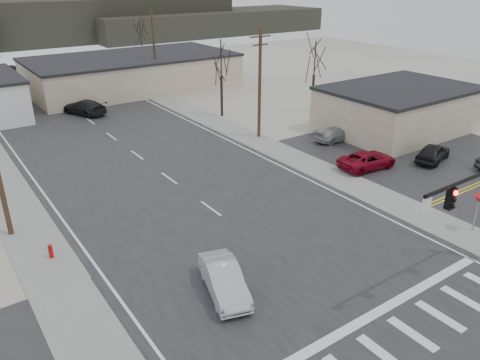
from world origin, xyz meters
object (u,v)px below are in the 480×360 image
(car_far_b, at_px, (12,69))
(car_parked_red, at_px, (367,160))
(fire_hydrant, at_px, (51,251))
(car_parked_dark_a, at_px, (433,153))
(car_parked_silver, at_px, (336,134))
(sedan_crossing, at_px, (224,279))
(car_far_a, at_px, (84,107))

(car_far_b, bearing_deg, car_parked_red, -86.88)
(fire_hydrant, bearing_deg, car_parked_dark_a, -6.17)
(car_far_b, xyz_separation_m, car_parked_silver, (18.09, -50.66, -0.02))
(fire_hydrant, relative_size, car_parked_red, 0.18)
(car_far_b, relative_size, car_parked_dark_a, 0.86)
(fire_hydrant, height_order, car_parked_dark_a, car_parked_dark_a)
(fire_hydrant, distance_m, car_far_b, 56.35)
(fire_hydrant, height_order, car_parked_silver, car_parked_silver)
(fire_hydrant, distance_m, car_parked_silver, 27.32)
(car_parked_silver, bearing_deg, sedan_crossing, 125.58)
(sedan_crossing, bearing_deg, fire_hydrant, 144.05)
(fire_hydrant, bearing_deg, car_far_b, 81.05)
(car_far_a, relative_size, car_parked_silver, 1.27)
(sedan_crossing, xyz_separation_m, car_far_b, (2.67, 63.58, -0.10))
(car_parked_silver, bearing_deg, car_parked_dark_a, -157.47)
(car_far_b, xyz_separation_m, car_parked_dark_a, (20.89, -58.87, 0.09))
(car_far_a, height_order, car_far_b, car_far_a)
(fire_hydrant, height_order, car_parked_red, car_parked_red)
(fire_hydrant, bearing_deg, car_parked_silver, 10.54)
(car_parked_red, bearing_deg, fire_hydrant, 92.93)
(car_far_b, bearing_deg, car_parked_dark_a, -82.41)
(sedan_crossing, height_order, car_parked_red, sedan_crossing)
(fire_hydrant, relative_size, car_far_b, 0.23)
(fire_hydrant, xyz_separation_m, car_parked_red, (24.06, -1.15, 0.26))
(fire_hydrant, relative_size, sedan_crossing, 0.20)
(car_parked_silver, bearing_deg, car_far_a, 40.09)
(sedan_crossing, relative_size, car_far_a, 0.82)
(car_parked_red, xyz_separation_m, car_parked_silver, (2.80, 6.15, -0.06))
(fire_hydrant, distance_m, car_parked_dark_a, 29.84)
(car_far_b, xyz_separation_m, car_parked_red, (15.29, -56.82, 0.04))
(car_parked_silver, bearing_deg, car_parked_red, 159.23)
(sedan_crossing, bearing_deg, car_parked_silver, 48.35)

